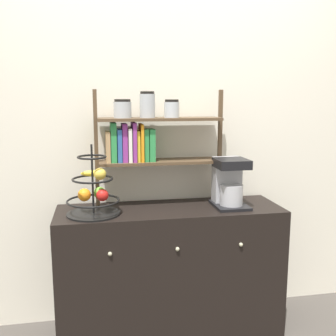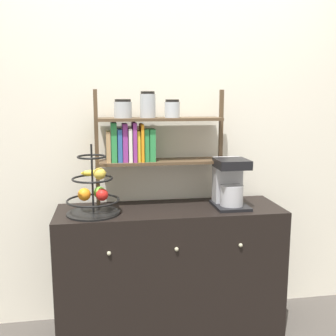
% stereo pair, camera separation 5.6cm
% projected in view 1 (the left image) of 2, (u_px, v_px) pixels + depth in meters
% --- Properties ---
extents(wall_back, '(7.00, 0.05, 2.60)m').
position_uv_depth(wall_back, '(163.00, 128.00, 2.62)').
color(wall_back, silver).
rests_on(wall_back, ground_plane).
extents(sideboard, '(1.40, 0.46, 0.82)m').
position_uv_depth(sideboard, '(170.00, 270.00, 2.52)').
color(sideboard, black).
rests_on(sideboard, ground_plane).
extents(coffee_maker, '(0.21, 0.25, 0.31)m').
position_uv_depth(coffee_maker, '(229.00, 182.00, 2.48)').
color(coffee_maker, black).
rests_on(coffee_maker, sideboard).
extents(fruit_stand, '(0.32, 0.32, 0.42)m').
position_uv_depth(fruit_stand, '(94.00, 193.00, 2.30)').
color(fruit_stand, black).
rests_on(fruit_stand, sideboard).
extents(shelf_hutch, '(0.82, 0.20, 0.73)m').
position_uv_depth(shelf_hutch, '(144.00, 136.00, 2.46)').
color(shelf_hutch, brown).
rests_on(shelf_hutch, sideboard).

